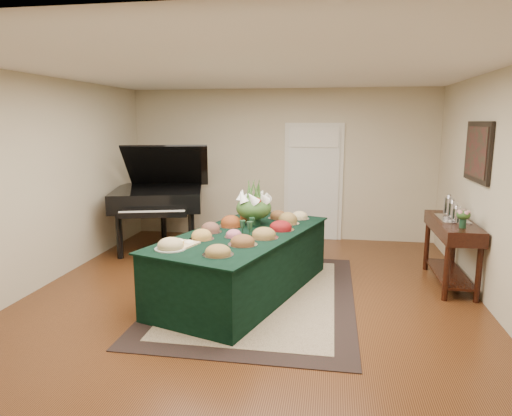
% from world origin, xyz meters
% --- Properties ---
extents(ground, '(6.00, 6.00, 0.00)m').
position_xyz_m(ground, '(0.00, 0.00, 0.00)').
color(ground, black).
rests_on(ground, ground).
extents(area_rug, '(2.34, 3.28, 0.01)m').
position_xyz_m(area_rug, '(0.07, 0.03, 0.01)').
color(area_rug, black).
rests_on(area_rug, ground).
extents(kitchen_doorway, '(1.05, 0.07, 2.10)m').
position_xyz_m(kitchen_doorway, '(0.60, 2.97, 1.02)').
color(kitchen_doorway, silver).
rests_on(kitchen_doorway, ground).
extents(buffet_table, '(2.01, 2.92, 0.78)m').
position_xyz_m(buffet_table, '(-0.12, 0.08, 0.39)').
color(buffet_table, black).
rests_on(buffet_table, ground).
extents(food_platters, '(1.56, 2.35, 0.12)m').
position_xyz_m(food_platters, '(-0.09, 0.15, 0.83)').
color(food_platters, silver).
rests_on(food_platters, buffet_table).
extents(cutting_board, '(0.42, 0.42, 0.10)m').
position_xyz_m(cutting_board, '(-0.70, -0.58, 0.81)').
color(cutting_board, tan).
rests_on(cutting_board, buffet_table).
extents(green_goblets, '(0.17, 0.30, 0.18)m').
position_xyz_m(green_goblets, '(-0.05, 0.02, 0.87)').
color(green_goblets, '#14331F').
rests_on(green_goblets, buffet_table).
extents(floral_centerpiece, '(0.49, 0.49, 0.49)m').
position_xyz_m(floral_centerpiece, '(-0.07, 0.54, 1.07)').
color(floral_centerpiece, '#14331F').
rests_on(floral_centerpiece, buffet_table).
extents(grand_piano, '(1.80, 2.00, 1.76)m').
position_xyz_m(grand_piano, '(-1.93, 1.92, 0.88)').
color(grand_piano, black).
rests_on(grand_piano, ground).
extents(wicker_basket, '(0.38, 0.38, 0.24)m').
position_xyz_m(wicker_basket, '(-1.05, 1.26, 0.12)').
color(wicker_basket, '#A17741').
rests_on(wicker_basket, ground).
extents(mahogany_sideboard, '(0.45, 1.40, 0.87)m').
position_xyz_m(mahogany_sideboard, '(2.50, 0.83, 0.67)').
color(mahogany_sideboard, black).
rests_on(mahogany_sideboard, ground).
extents(tea_service, '(0.34, 0.74, 0.30)m').
position_xyz_m(tea_service, '(2.50, 0.87, 0.98)').
color(tea_service, silver).
rests_on(tea_service, mahogany_sideboard).
extents(pink_bouquet, '(0.18, 0.18, 0.23)m').
position_xyz_m(pink_bouquet, '(2.49, 0.40, 1.02)').
color(pink_bouquet, '#14331F').
rests_on(pink_bouquet, mahogany_sideboard).
extents(wall_painting, '(0.05, 0.95, 0.75)m').
position_xyz_m(wall_painting, '(2.72, 0.83, 1.75)').
color(wall_painting, black).
rests_on(wall_painting, ground).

